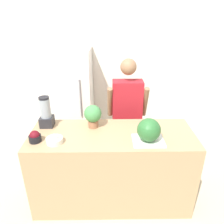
{
  "coord_description": "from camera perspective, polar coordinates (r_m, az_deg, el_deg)",
  "views": [
    {
      "loc": [
        -0.03,
        -1.75,
        2.21
      ],
      "look_at": [
        0.0,
        0.38,
        1.2
      ],
      "focal_mm": 35.0,
      "sensor_mm": 36.0,
      "label": 1
    }
  ],
  "objects": [
    {
      "name": "ground_plane",
      "position": [
        2.82,
        0.12,
        -26.31
      ],
      "size": [
        14.0,
        14.0,
        0.0
      ],
      "primitive_type": "plane",
      "color": "beige"
    },
    {
      "name": "wall_back",
      "position": [
        3.89,
        -0.35,
        11.79
      ],
      "size": [
        8.0,
        0.06,
        2.6
      ],
      "color": "white",
      "rests_on": "ground_plane"
    },
    {
      "name": "counter_island",
      "position": [
        2.72,
        0.01,
        -14.25
      ],
      "size": [
        1.84,
        0.7,
        0.95
      ],
      "color": "tan",
      "rests_on": "ground_plane"
    },
    {
      "name": "refrigerator",
      "position": [
        3.71,
        -10.77,
        3.11
      ],
      "size": [
        0.72,
        0.72,
        1.67
      ],
      "color": "white",
      "rests_on": "ground_plane"
    },
    {
      "name": "person",
      "position": [
        3.11,
        3.91,
        -0.82
      ],
      "size": [
        0.55,
        0.26,
        1.64
      ],
      "color": "#333338",
      "rests_on": "ground_plane"
    },
    {
      "name": "cutting_board",
      "position": [
        2.34,
        9.45,
        -7.39
      ],
      "size": [
        0.33,
        0.26,
        0.01
      ],
      "color": "white",
      "rests_on": "counter_island"
    },
    {
      "name": "watermelon",
      "position": [
        2.27,
        9.6,
        -4.65
      ],
      "size": [
        0.25,
        0.25,
        0.25
      ],
      "color": "#2D6B33",
      "rests_on": "cutting_board"
    },
    {
      "name": "bowl_cherries",
      "position": [
        2.42,
        -19.5,
        -6.16
      ],
      "size": [
        0.13,
        0.13,
        0.12
      ],
      "color": "black",
      "rests_on": "counter_island"
    },
    {
      "name": "bowl_cream",
      "position": [
        2.35,
        -14.79,
        -6.99
      ],
      "size": [
        0.17,
        0.17,
        0.1
      ],
      "color": "white",
      "rests_on": "counter_island"
    },
    {
      "name": "blender",
      "position": [
        2.64,
        -16.89,
        -0.33
      ],
      "size": [
        0.15,
        0.15,
        0.37
      ],
      "color": "#28282D",
      "rests_on": "counter_island"
    },
    {
      "name": "potted_plant",
      "position": [
        2.52,
        -5.02,
        -0.77
      ],
      "size": [
        0.2,
        0.2,
        0.27
      ],
      "color": "#996647",
      "rests_on": "counter_island"
    }
  ]
}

